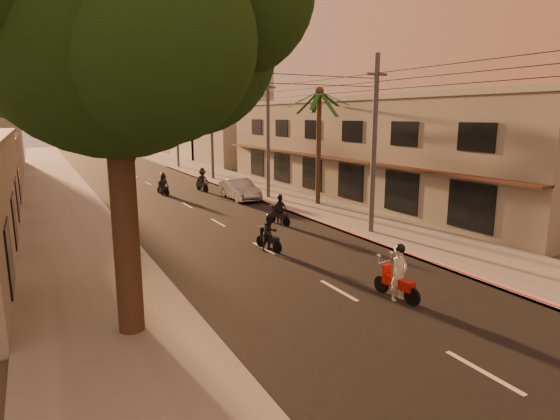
% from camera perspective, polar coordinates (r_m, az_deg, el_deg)
% --- Properties ---
extents(ground, '(160.00, 160.00, 0.00)m').
position_cam_1_polar(ground, '(15.23, 11.53, -12.04)').
color(ground, '#383023').
rests_on(ground, ground).
extents(road, '(10.00, 140.00, 0.02)m').
position_cam_1_polar(road, '(32.56, -11.26, 0.56)').
color(road, black).
rests_on(road, ground).
extents(sidewalk_right, '(5.00, 140.00, 0.12)m').
position_cam_1_polar(sidewalk_right, '(35.37, 0.45, 1.72)').
color(sidewalk_right, slate).
rests_on(sidewalk_right, ground).
extents(sidewalk_left, '(5.00, 140.00, 0.12)m').
position_cam_1_polar(sidewalk_left, '(31.31, -24.51, -0.59)').
color(sidewalk_left, slate).
rests_on(sidewalk_left, ground).
extents(curb_stripe, '(0.20, 60.00, 0.20)m').
position_cam_1_polar(curb_stripe, '(29.92, 0.94, 0.01)').
color(curb_stripe, red).
rests_on(curb_stripe, ground).
extents(shophouse_row, '(8.80, 34.20, 7.30)m').
position_cam_1_polar(shophouse_row, '(36.84, 10.92, 7.52)').
color(shophouse_row, gray).
rests_on(shophouse_row, ground).
extents(distant_tower, '(12.10, 12.10, 28.00)m').
position_cam_1_polar(distant_tower, '(71.69, -7.57, 17.69)').
color(distant_tower, '#B7B5B2').
rests_on(distant_tower, ground).
extents(broadleaf_tree, '(9.60, 8.70, 12.10)m').
position_cam_1_polar(broadleaf_tree, '(13.31, -18.23, 21.60)').
color(broadleaf_tree, black).
rests_on(broadleaf_tree, ground).
extents(palm_tree, '(5.00, 5.00, 8.20)m').
position_cam_1_polar(palm_tree, '(31.69, 4.82, 13.43)').
color(palm_tree, black).
rests_on(palm_tree, ground).
extents(utility_poles, '(1.20, 48.26, 9.00)m').
position_cam_1_polar(utility_poles, '(34.28, -1.49, 12.28)').
color(utility_poles, '#38383A').
rests_on(utility_poles, ground).
extents(filler_right, '(8.00, 14.00, 6.00)m').
position_cam_1_polar(filler_right, '(60.35, -5.42, 8.48)').
color(filler_right, gray).
rests_on(filler_right, ground).
extents(scooter_red, '(0.81, 1.96, 1.93)m').
position_cam_1_polar(scooter_red, '(16.02, 14.23, -7.72)').
color(scooter_red, black).
rests_on(scooter_red, ground).
extents(scooter_mid_a, '(1.04, 1.75, 1.73)m').
position_cam_1_polar(scooter_mid_a, '(21.15, -1.28, -2.87)').
color(scooter_mid_a, black).
rests_on(scooter_mid_a, ground).
extents(scooter_mid_b, '(1.15, 1.75, 1.75)m').
position_cam_1_polar(scooter_mid_b, '(26.15, -0.04, -0.10)').
color(scooter_mid_b, black).
rests_on(scooter_mid_b, ground).
extents(scooter_far_a, '(1.05, 1.73, 1.73)m').
position_cam_1_polar(scooter_far_a, '(37.34, -14.04, 3.02)').
color(scooter_far_a, black).
rests_on(scooter_far_a, ground).
extents(scooter_far_b, '(1.35, 1.98, 1.95)m').
position_cam_1_polar(scooter_far_b, '(38.22, -9.44, 3.54)').
color(scooter_far_b, black).
rests_on(scooter_far_b, ground).
extents(parked_car, '(1.62, 4.55, 1.50)m').
position_cam_1_polar(parked_car, '(34.20, -4.92, 2.51)').
color(parked_car, gray).
rests_on(parked_car, ground).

